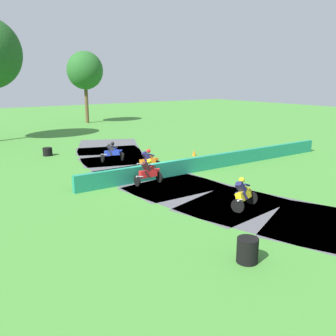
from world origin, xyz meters
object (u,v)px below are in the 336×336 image
motorcycle_lead_blue (113,152)px  motorcycle_fourth_yellow (244,193)px  motorcycle_chase_orange (149,161)px  tire_stack_mid_a (81,184)px  tire_stack_near (48,152)px  motorcycle_trailing_red (149,172)px  traffic_cone (194,153)px  tire_stack_mid_b (247,250)px

motorcycle_lead_blue → motorcycle_fourth_yellow: (0.37, -11.99, 0.01)m
motorcycle_chase_orange → tire_stack_mid_a: size_ratio=2.56×
motorcycle_chase_orange → tire_stack_near: size_ratio=2.47×
motorcycle_lead_blue → tire_stack_near: motorcycle_lead_blue is taller
motorcycle_chase_orange → motorcycle_trailing_red: (-1.57, -2.52, 0.01)m
motorcycle_lead_blue → traffic_cone: motorcycle_lead_blue is taller
tire_stack_mid_a → tire_stack_mid_b: 10.45m
motorcycle_chase_orange → tire_stack_mid_a: 5.27m
motorcycle_chase_orange → tire_stack_mid_b: (-3.84, -11.82, -0.25)m
motorcycle_trailing_red → tire_stack_near: bearing=101.0°
motorcycle_chase_orange → motorcycle_fourth_yellow: (-0.15, -8.14, -0.01)m
motorcycle_trailing_red → tire_stack_mid_a: size_ratio=2.54×
motorcycle_fourth_yellow → tire_stack_near: 16.81m
motorcycle_trailing_red → tire_stack_near: (-2.09, 10.81, -0.36)m
motorcycle_chase_orange → traffic_cone: motorcycle_chase_orange is taller
motorcycle_lead_blue → tire_stack_near: 5.46m
tire_stack_near → traffic_cone: 10.92m
tire_stack_near → motorcycle_lead_blue: bearing=-54.7°
motorcycle_chase_orange → motorcycle_trailing_red: size_ratio=1.01×
tire_stack_mid_b → motorcycle_chase_orange: bearing=72.0°
motorcycle_lead_blue → tire_stack_mid_a: 6.97m
motorcycle_lead_blue → motorcycle_trailing_red: bearing=-99.4°
motorcycle_chase_orange → tire_stack_mid_b: motorcycle_chase_orange is taller
tire_stack_mid_b → tire_stack_near: bearing=89.5°
tire_stack_near → tire_stack_mid_a: bearing=-98.1°
tire_stack_mid_a → traffic_cone: tire_stack_mid_a is taller
motorcycle_lead_blue → motorcycle_fourth_yellow: 12.00m
tire_stack_mid_b → motorcycle_fourth_yellow: bearing=44.9°
tire_stack_mid_a → traffic_cone: bearing=18.3°
motorcycle_trailing_red → motorcycle_fourth_yellow: motorcycle_trailing_red is taller
motorcycle_lead_blue → motorcycle_chase_orange: size_ratio=1.01×
motorcycle_lead_blue → tire_stack_mid_b: 16.02m
motorcycle_fourth_yellow → tire_stack_near: bearing=102.1°
motorcycle_chase_orange → tire_stack_mid_b: size_ratio=2.13×
motorcycle_fourth_yellow → traffic_cone: (5.37, 10.10, -0.42)m
motorcycle_trailing_red → motorcycle_lead_blue: bearing=80.6°
motorcycle_chase_orange → tire_stack_mid_b: bearing=-108.0°
motorcycle_fourth_yellow → motorcycle_chase_orange: bearing=89.0°
motorcycle_lead_blue → motorcycle_trailing_red: motorcycle_trailing_red is taller
motorcycle_lead_blue → tire_stack_mid_a: (-4.54, -5.29, -0.33)m
motorcycle_lead_blue → tire_stack_mid_b: bearing=-102.0°
motorcycle_chase_orange → traffic_cone: 5.60m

